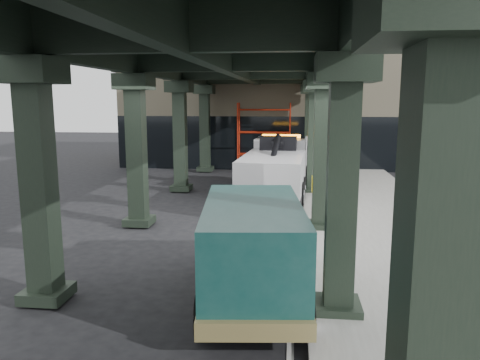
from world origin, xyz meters
The scene contains 8 objects.
ground centered at (0.00, 0.00, 0.00)m, with size 90.00×90.00×0.00m, color black.
sidewalk centered at (4.50, 2.00, 0.07)m, with size 5.00×40.00×0.15m, color gray.
lane_stripe centered at (1.70, 2.00, 0.01)m, with size 0.12×38.00×0.01m, color silver.
viaduct centered at (-0.40, 2.00, 5.46)m, with size 7.40×32.00×6.40m.
building centered at (2.00, 20.00, 4.00)m, with size 22.00×10.00×8.00m, color #C6B793.
scaffolding centered at (0.00, 14.64, 2.11)m, with size 3.08×0.88×4.00m.
tow_truck centered at (1.03, 7.28, 1.33)m, with size 2.87×8.44×2.73m.
towed_van centered at (0.87, -3.33, 1.15)m, with size 2.58×5.45×2.14m.
Camera 1 is at (1.67, -12.75, 4.20)m, focal length 35.00 mm.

